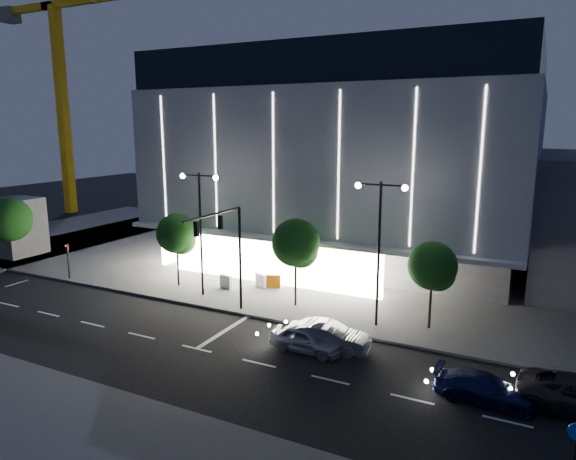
# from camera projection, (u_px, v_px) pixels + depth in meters

# --- Properties ---
(ground) EXTENTS (160.00, 160.00, 0.00)m
(ground) POSITION_uv_depth(u_px,v_px,m) (185.00, 333.00, 30.73)
(ground) COLOR black
(ground) RESTS_ON ground
(sidewalk_museum) EXTENTS (70.00, 40.00, 0.15)m
(sidewalk_museum) POSITION_uv_depth(u_px,v_px,m) (381.00, 254.00, 49.53)
(sidewalk_museum) COLOR #474747
(sidewalk_museum) RESTS_ON ground
(sidewalk_west) EXTENTS (16.00, 50.00, 0.15)m
(sidewalk_west) POSITION_uv_depth(u_px,v_px,m) (11.00, 246.00, 52.67)
(sidewalk_west) COLOR #474747
(sidewalk_west) RESTS_ON ground
(museum) EXTENTS (30.00, 25.80, 18.00)m
(museum) POSITION_uv_depth(u_px,v_px,m) (358.00, 158.00, 47.11)
(museum) COLOR #4C4C51
(museum) RESTS_ON ground
(traffic_mast) EXTENTS (0.33, 5.89, 7.07)m
(traffic_mast) POSITION_uv_depth(u_px,v_px,m) (227.00, 242.00, 32.21)
(traffic_mast) COLOR black
(traffic_mast) RESTS_ON ground
(street_lamp_west) EXTENTS (3.16, 0.36, 9.00)m
(street_lamp_west) POSITION_uv_depth(u_px,v_px,m) (200.00, 216.00, 36.12)
(street_lamp_west) COLOR black
(street_lamp_west) RESTS_ON ground
(street_lamp_east) EXTENTS (3.16, 0.36, 9.00)m
(street_lamp_east) POSITION_uv_depth(u_px,v_px,m) (379.00, 233.00, 30.40)
(street_lamp_east) COLOR black
(street_lamp_east) RESTS_ON ground
(ped_signal_far) EXTENTS (0.22, 0.24, 3.00)m
(ped_signal_far) POSITION_uv_depth(u_px,v_px,m) (68.00, 257.00, 40.89)
(ped_signal_far) COLOR black
(ped_signal_far) RESTS_ON ground
(tower_crane) EXTENTS (32.00, 2.00, 28.50)m
(tower_crane) POSITION_uv_depth(u_px,v_px,m) (65.00, 63.00, 69.18)
(tower_crane) COLOR gold
(tower_crane) RESTS_ON ground
(tree_left) EXTENTS (3.02, 3.02, 5.72)m
(tree_left) POSITION_uv_depth(u_px,v_px,m) (177.00, 236.00, 38.70)
(tree_left) COLOR black
(tree_left) RESTS_ON ground
(tree_mid) EXTENTS (3.25, 3.25, 6.15)m
(tree_mid) POSITION_uv_depth(u_px,v_px,m) (296.00, 246.00, 34.24)
(tree_mid) COLOR black
(tree_mid) RESTS_ON ground
(tree_right) EXTENTS (2.91, 2.91, 5.51)m
(tree_right) POSITION_uv_depth(u_px,v_px,m) (433.00, 268.00, 30.37)
(tree_right) COLOR black
(tree_right) RESTS_ON ground
(car_lead) EXTENTS (4.23, 1.89, 1.41)m
(car_lead) POSITION_uv_depth(u_px,v_px,m) (306.00, 339.00, 28.10)
(car_lead) COLOR #B2B4BA
(car_lead) RESTS_ON ground
(car_second) EXTENTS (4.84, 2.19, 1.54)m
(car_second) POSITION_uv_depth(u_px,v_px,m) (327.00, 336.00, 28.28)
(car_second) COLOR gray
(car_second) RESTS_ON ground
(car_third) EXTENTS (4.46, 1.94, 1.28)m
(car_third) POSITION_uv_depth(u_px,v_px,m) (485.00, 388.00, 22.95)
(car_third) COLOR #111642
(car_third) RESTS_ON ground
(barrier_b) EXTENTS (1.13, 0.51, 1.00)m
(barrier_b) POSITION_uv_depth(u_px,v_px,m) (226.00, 282.00, 38.66)
(barrier_b) COLOR silver
(barrier_b) RESTS_ON sidewalk_museum
(barrier_c) EXTENTS (1.12, 0.61, 1.00)m
(barrier_c) POSITION_uv_depth(u_px,v_px,m) (273.00, 281.00, 38.73)
(barrier_c) COLOR orange
(barrier_c) RESTS_ON sidewalk_museum
(barrier_d) EXTENTS (1.10, 0.69, 1.00)m
(barrier_d) POSITION_uv_depth(u_px,v_px,m) (261.00, 280.00, 38.99)
(barrier_d) COLOR silver
(barrier_d) RESTS_ON sidewalk_museum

